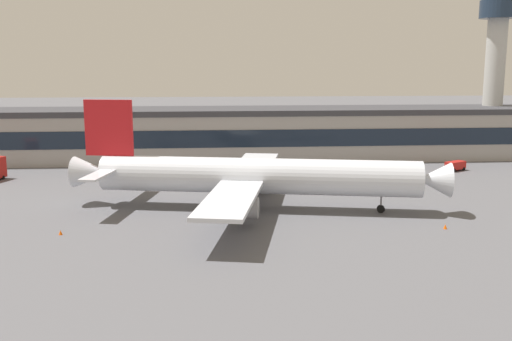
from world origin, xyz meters
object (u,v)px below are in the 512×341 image
Objects in this scene: traffic_cone_1 at (445,227)px; follow_me_car at (456,165)px; control_tower at (496,55)px; airliner at (252,176)px; traffic_cone_0 at (60,232)px.

follow_me_car is at bearing 65.23° from traffic_cone_1.
control_tower is at bearing 50.97° from follow_me_car.
control_tower is (59.85, 49.23, 17.82)m from airliner.
airliner reaches higher than follow_me_car.
traffic_cone_1 is at bearing -114.77° from follow_me_car.
traffic_cone_0 is at bearing 178.34° from traffic_cone_1.
traffic_cone_1 is at bearing -1.66° from traffic_cone_0.
traffic_cone_1 is at bearing -27.77° from airliner.
follow_me_car is 7.67× the size of traffic_cone_1.
control_tower is 35.02m from follow_me_car.
airliner reaches higher than traffic_cone_1.
airliner is 50.98m from follow_me_car.
traffic_cone_0 is at bearing -149.84° from follow_me_car.
traffic_cone_1 reaches higher than traffic_cone_0.
control_tower is 106.25m from traffic_cone_0.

